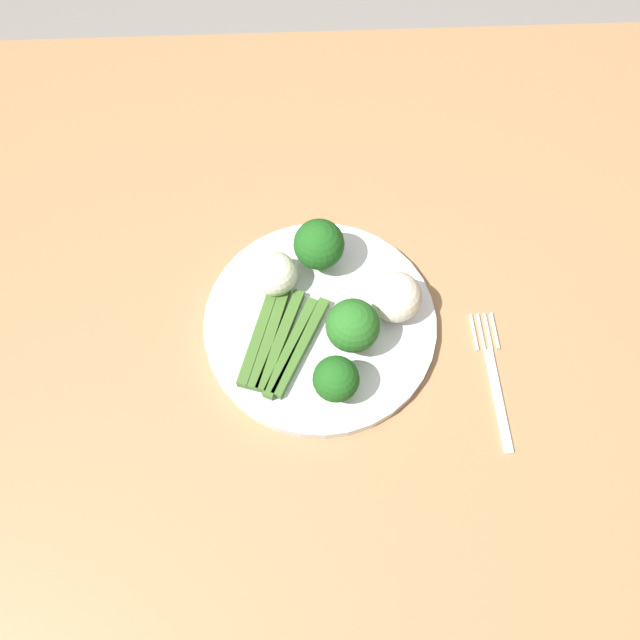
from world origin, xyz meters
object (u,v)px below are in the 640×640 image
at_px(plate, 320,325).
at_px(fork, 494,378).
at_px(broccoli_near_center, 353,326).
at_px(dining_table, 332,388).
at_px(broccoli_front, 339,379).
at_px(cauliflower_back_right, 396,297).
at_px(asparagus_bundle, 280,341).
at_px(broccoli_outer_edge, 319,245).
at_px(cauliflower_near_fork, 275,274).

distance_m(plate, fork, 0.20).
height_order(plate, broccoli_near_center, broccoli_near_center).
height_order(dining_table, fork, fork).
xyz_separation_m(broccoli_front, fork, (0.17, 0.01, -0.05)).
bearing_deg(cauliflower_back_right, broccoli_front, -125.44).
distance_m(asparagus_bundle, broccoli_outer_edge, 0.12).
xyz_separation_m(asparagus_bundle, broccoli_front, (0.06, -0.06, 0.03)).
distance_m(plate, broccoli_near_center, 0.06).
relative_size(broccoli_outer_edge, fork, 0.43).
bearing_deg(asparagus_bundle, cauliflower_near_fork, 24.12).
xyz_separation_m(cauliflower_near_fork, cauliflower_back_right, (0.13, -0.04, 0.00)).
bearing_deg(plate, fork, -20.31).
bearing_deg(broccoli_front, plate, 101.02).
bearing_deg(cauliflower_near_fork, asparagus_bundle, -87.14).
xyz_separation_m(plate, broccoli_near_center, (0.03, -0.03, 0.05)).
xyz_separation_m(broccoli_near_center, fork, (0.16, -0.04, -0.05)).
bearing_deg(cauliflower_back_right, fork, -38.52).
xyz_separation_m(broccoli_outer_edge, broccoli_front, (0.01, -0.16, -0.01)).
bearing_deg(broccoli_front, cauliflower_near_fork, 116.05).
xyz_separation_m(asparagus_bundle, broccoli_outer_edge, (0.05, 0.10, 0.03)).
relative_size(cauliflower_near_fork, cauliflower_back_right, 0.89).
relative_size(broccoli_front, fork, 0.37).
relative_size(broccoli_near_center, broccoli_front, 1.19).
relative_size(plate, fork, 1.60).
height_order(dining_table, broccoli_near_center, broccoli_near_center).
distance_m(broccoli_front, fork, 0.18).
height_order(broccoli_near_center, broccoli_outer_edge, same).
relative_size(dining_table, broccoli_outer_edge, 15.59).
xyz_separation_m(dining_table, plate, (-0.01, 0.03, 0.12)).
xyz_separation_m(broccoli_front, cauliflower_near_fork, (-0.07, 0.13, -0.01)).
distance_m(cauliflower_near_fork, fork, 0.27).
relative_size(cauliflower_near_fork, fork, 0.31).
distance_m(asparagus_bundle, fork, 0.24).
xyz_separation_m(cauliflower_back_right, fork, (0.11, -0.08, -0.04)).
height_order(dining_table, broccoli_front, broccoli_front).
distance_m(broccoli_outer_edge, broccoli_front, 0.16).
relative_size(asparagus_bundle, fork, 0.84).
height_order(broccoli_near_center, cauliflower_back_right, broccoli_near_center).
height_order(broccoli_front, fork, broccoli_front).
xyz_separation_m(dining_table, broccoli_outer_edge, (-0.01, 0.11, 0.17)).
bearing_deg(asparagus_bundle, fork, -79.77).
bearing_deg(cauliflower_near_fork, plate, -45.70).
distance_m(broccoli_near_center, fork, 0.17).
relative_size(dining_table, fork, 6.68).
xyz_separation_m(broccoli_near_center, broccoli_front, (-0.02, -0.06, -0.01)).
relative_size(broccoli_near_center, cauliflower_near_fork, 1.41).
distance_m(plate, broccoli_outer_edge, 0.09).
xyz_separation_m(broccoli_front, cauliflower_back_right, (0.07, 0.10, -0.01)).
bearing_deg(fork, broccoli_outer_edge, 49.11).
relative_size(dining_table, cauliflower_near_fork, 21.67).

